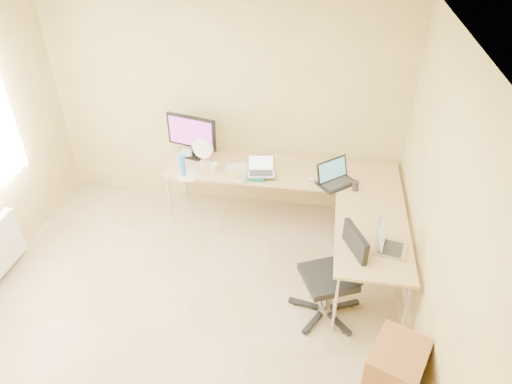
% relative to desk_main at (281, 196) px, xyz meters
% --- Properties ---
extents(floor, '(4.50, 4.50, 0.00)m').
position_rel_desk_main_xyz_m(floor, '(-0.72, -1.85, -0.36)').
color(floor, tan).
rests_on(floor, ground).
extents(ceiling, '(4.50, 4.50, 0.00)m').
position_rel_desk_main_xyz_m(ceiling, '(-0.72, -1.85, 2.24)').
color(ceiling, white).
rests_on(ceiling, ground).
extents(wall_back, '(4.50, 0.00, 4.50)m').
position_rel_desk_main_xyz_m(wall_back, '(-0.72, 0.40, 0.93)').
color(wall_back, '#E0C86B').
rests_on(wall_back, ground).
extents(wall_right, '(0.00, 4.50, 4.50)m').
position_rel_desk_main_xyz_m(wall_right, '(1.38, -1.85, 0.93)').
color(wall_right, '#E0C86B').
rests_on(wall_right, ground).
extents(desk_main, '(2.65, 0.70, 0.73)m').
position_rel_desk_main_xyz_m(desk_main, '(0.00, 0.00, 0.00)').
color(desk_main, tan).
rests_on(desk_main, ground).
extents(desk_return, '(0.70, 1.30, 0.73)m').
position_rel_desk_main_xyz_m(desk_return, '(0.98, -1.00, 0.00)').
color(desk_return, tan).
rests_on(desk_return, ground).
extents(monitor, '(0.65, 0.35, 0.53)m').
position_rel_desk_main_xyz_m(monitor, '(-1.07, 0.12, 0.63)').
color(monitor, black).
rests_on(monitor, desk_main).
extents(book_stack, '(0.22, 0.29, 0.05)m').
position_rel_desk_main_xyz_m(book_stack, '(-0.27, -0.18, 0.39)').
color(book_stack, '#0E5C54').
rests_on(book_stack, desk_main).
extents(laptop_center, '(0.34, 0.28, 0.20)m').
position_rel_desk_main_xyz_m(laptop_center, '(-0.21, -0.21, 0.51)').
color(laptop_center, '#9A9DAC').
rests_on(laptop_center, desk_main).
extents(laptop_black, '(0.50, 0.49, 0.26)m').
position_rel_desk_main_xyz_m(laptop_black, '(0.63, -0.21, 0.49)').
color(laptop_black, black).
rests_on(laptop_black, desk_main).
extents(keyboard, '(0.48, 0.19, 0.02)m').
position_rel_desk_main_xyz_m(keyboard, '(-0.40, -0.02, 0.38)').
color(keyboard, silver).
rests_on(keyboard, desk_main).
extents(mouse, '(0.10, 0.07, 0.04)m').
position_rel_desk_main_xyz_m(mouse, '(0.36, -0.19, 0.38)').
color(mouse, silver).
rests_on(mouse, desk_main).
extents(mug, '(0.11, 0.11, 0.10)m').
position_rel_desk_main_xyz_m(mug, '(-0.76, -0.16, 0.41)').
color(mug, silver).
rests_on(mug, desk_main).
extents(cd_stack, '(0.15, 0.15, 0.03)m').
position_rel_desk_main_xyz_m(cd_stack, '(-0.38, -0.30, 0.38)').
color(cd_stack, silver).
rests_on(cd_stack, desk_main).
extents(water_bottle, '(0.08, 0.08, 0.25)m').
position_rel_desk_main_xyz_m(water_bottle, '(-1.08, -0.30, 0.49)').
color(water_bottle, '#3287D5').
rests_on(water_bottle, desk_main).
extents(papers, '(0.24, 0.30, 0.01)m').
position_rel_desk_main_xyz_m(papers, '(-1.03, -0.30, 0.37)').
color(papers, silver).
rests_on(papers, desk_main).
extents(white_box, '(0.24, 0.21, 0.07)m').
position_rel_desk_main_xyz_m(white_box, '(-1.13, 0.17, 0.40)').
color(white_box, white).
rests_on(white_box, desk_main).
extents(desk_fan, '(0.31, 0.31, 0.32)m').
position_rel_desk_main_xyz_m(desk_fan, '(-0.90, -0.01, 0.53)').
color(desk_fan, white).
rests_on(desk_fan, desk_main).
extents(black_cup, '(0.09, 0.09, 0.11)m').
position_rel_desk_main_xyz_m(black_cup, '(0.82, -0.30, 0.42)').
color(black_cup, '#262626').
rests_on(black_cup, desk_main).
extents(laptop_return, '(0.38, 0.32, 0.22)m').
position_rel_desk_main_xyz_m(laptop_return, '(1.13, -1.22, 0.48)').
color(laptop_return, '#A8A7B2').
rests_on(laptop_return, desk_return).
extents(office_chair, '(0.77, 0.77, 0.97)m').
position_rel_desk_main_xyz_m(office_chair, '(0.60, -1.39, 0.14)').
color(office_chair, black).
rests_on(office_chair, ground).
extents(cabinet, '(0.51, 0.56, 0.63)m').
position_rel_desk_main_xyz_m(cabinet, '(1.13, -2.26, -0.01)').
color(cabinet, brown).
rests_on(cabinet, ground).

